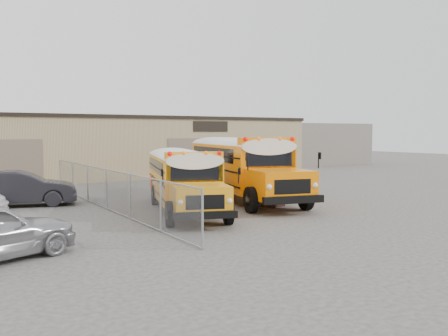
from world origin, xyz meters
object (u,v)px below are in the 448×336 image
car_dark (21,189)px  tarp_bundle (273,192)px  school_bus_left (168,166)px  school_bus_right (205,157)px

car_dark → tarp_bundle: bearing=-107.9°
school_bus_left → car_dark: 7.66m
tarp_bundle → school_bus_left: bearing=110.2°
school_bus_right → school_bus_left: bearing=-141.9°
school_bus_left → tarp_bundle: (2.37, -6.44, -0.90)m
school_bus_right → tarp_bundle: school_bus_right is taller
school_bus_left → school_bus_right: 5.18m
school_bus_right → car_dark: (-11.69, -3.57, -1.05)m
school_bus_right → tarp_bundle: bearing=-100.0°
tarp_bundle → car_dark: (-9.98, 6.06, 0.16)m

